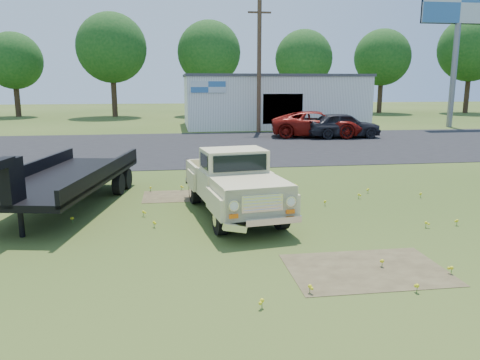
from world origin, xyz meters
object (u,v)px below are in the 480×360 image
Objects in this scene: billboard at (459,16)px; flatbed_trailer at (66,174)px; vintage_pickup_truck at (234,182)px; dark_sedan at (343,125)px; red_pickup at (317,124)px.

billboard reaches higher than flatbed_trailer.
vintage_pickup_truck is at bearing -131.89° from billboard.
dark_sedan is (-11.25, -6.13, -7.72)m from billboard.
red_pickup is 1.25× the size of dark_sedan.
flatbed_trailer is 1.49× the size of dark_sedan.
billboard is at bearing -62.45° from dark_sedan.
red_pickup is at bearing 64.44° from dark_sedan.
red_pickup is at bearing 62.50° from flatbed_trailer.
billboard is 33.87m from flatbed_trailer.
billboard reaches higher than vintage_pickup_truck.
dark_sedan is (9.29, 16.76, -0.09)m from vintage_pickup_truck.
flatbed_trailer is 20.63m from dark_sedan.
dark_sedan is (13.92, 15.23, -0.16)m from flatbed_trailer.
billboard is at bearing -55.84° from red_pickup.
flatbed_trailer is at bearing 153.33° from vintage_pickup_truck.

